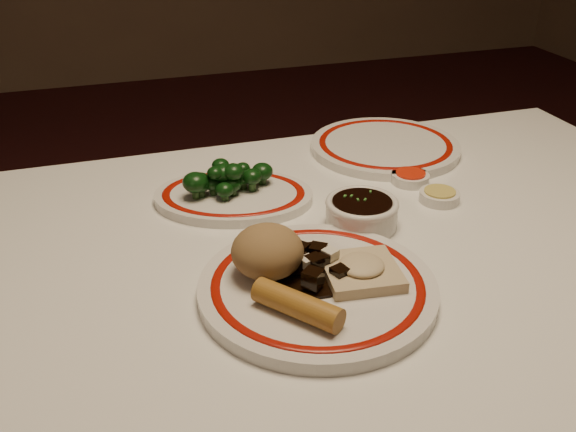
# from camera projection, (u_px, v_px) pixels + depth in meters

# --- Properties ---
(dining_table) EXTENTS (1.20, 0.90, 0.75)m
(dining_table) POSITION_uv_depth(u_px,v_px,m) (371.00, 307.00, 0.93)
(dining_table) COLOR white
(dining_table) RESTS_ON ground
(main_plate) EXTENTS (0.38, 0.38, 0.02)m
(main_plate) POSITION_uv_depth(u_px,v_px,m) (317.00, 288.00, 0.80)
(main_plate) COLOR silver
(main_plate) RESTS_ON dining_table
(rice_mound) EXTENTS (0.09, 0.09, 0.07)m
(rice_mound) POSITION_uv_depth(u_px,v_px,m) (267.00, 251.00, 0.80)
(rice_mound) COLOR olive
(rice_mound) RESTS_ON main_plate
(spring_roll) EXTENTS (0.09, 0.11, 0.03)m
(spring_roll) POSITION_uv_depth(u_px,v_px,m) (297.00, 305.00, 0.73)
(spring_roll) COLOR #A87329
(spring_roll) RESTS_ON main_plate
(fried_wonton) EXTENTS (0.10, 0.10, 0.03)m
(fried_wonton) POSITION_uv_depth(u_px,v_px,m) (361.00, 270.00, 0.80)
(fried_wonton) COLOR #C6B38C
(fried_wonton) RESTS_ON main_plate
(stirfry_heap) EXTENTS (0.11, 0.11, 0.03)m
(stirfry_heap) POSITION_uv_depth(u_px,v_px,m) (312.00, 265.00, 0.81)
(stirfry_heap) COLOR black
(stirfry_heap) RESTS_ON main_plate
(broccoli_plate) EXTENTS (0.30, 0.28, 0.02)m
(broccoli_plate) POSITION_uv_depth(u_px,v_px,m) (234.00, 196.00, 1.02)
(broccoli_plate) COLOR silver
(broccoli_plate) RESTS_ON dining_table
(broccoli_pile) EXTENTS (0.15, 0.09, 0.05)m
(broccoli_pile) POSITION_uv_depth(u_px,v_px,m) (225.00, 177.00, 1.01)
(broccoli_pile) COLOR #23471C
(broccoli_pile) RESTS_ON broccoli_plate
(soy_bowl) EXTENTS (0.11, 0.11, 0.04)m
(soy_bowl) POSITION_uv_depth(u_px,v_px,m) (362.00, 214.00, 0.95)
(soy_bowl) COLOR silver
(soy_bowl) RESTS_ON dining_table
(sweet_sour_dish) EXTENTS (0.06, 0.06, 0.02)m
(sweet_sour_dish) POSITION_uv_depth(u_px,v_px,m) (410.00, 178.00, 1.08)
(sweet_sour_dish) COLOR silver
(sweet_sour_dish) RESTS_ON dining_table
(mustard_dish) EXTENTS (0.06, 0.06, 0.02)m
(mustard_dish) POSITION_uv_depth(u_px,v_px,m) (439.00, 196.00, 1.02)
(mustard_dish) COLOR silver
(mustard_dish) RESTS_ON dining_table
(far_plate) EXTENTS (0.35, 0.35, 0.02)m
(far_plate) POSITION_uv_depth(u_px,v_px,m) (385.00, 146.00, 1.21)
(far_plate) COLOR silver
(far_plate) RESTS_ON dining_table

